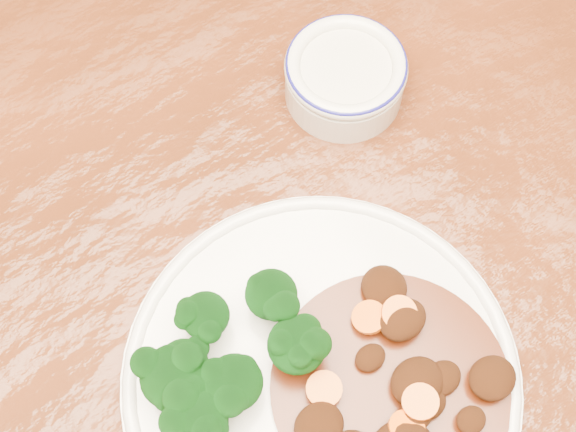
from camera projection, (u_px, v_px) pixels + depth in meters
dining_table at (259, 350)px, 0.70m from camera, size 1.54×0.97×0.75m
dinner_plate at (321, 377)px, 0.60m from camera, size 0.30×0.30×0.02m
broccoli_florets at (222, 363)px, 0.57m from camera, size 0.14×0.10×0.05m
mince_stew at (396, 409)px, 0.57m from camera, size 0.18×0.18×0.03m
dip_bowl at (345, 76)px, 0.69m from camera, size 0.11×0.11×0.05m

